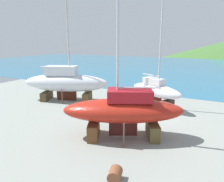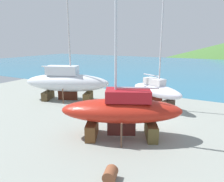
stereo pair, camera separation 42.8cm
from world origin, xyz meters
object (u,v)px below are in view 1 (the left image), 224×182
at_px(sailboat_mid_port, 155,91).
at_px(sailboat_far_slipway, 124,110).
at_px(barrel_rust_far, 115,174).
at_px(sailboat_small_center, 66,82).
at_px(worker, 117,95).

height_order(sailboat_mid_port, sailboat_far_slipway, sailboat_far_slipway).
xyz_separation_m(sailboat_mid_port, sailboat_far_slipway, (-0.17, -7.60, 0.25)).
bearing_deg(sailboat_mid_port, barrel_rust_far, -58.81).
bearing_deg(sailboat_small_center, barrel_rust_far, -62.36).
distance_m(sailboat_mid_port, sailboat_far_slipway, 7.60).
height_order(sailboat_small_center, sailboat_far_slipway, sailboat_small_center).
distance_m(worker, barrel_rust_far, 13.34).
distance_m(sailboat_small_center, sailboat_mid_port, 9.98).
bearing_deg(worker, sailboat_far_slipway, 119.08).
relative_size(sailboat_small_center, worker, 10.43).
bearing_deg(sailboat_mid_port, sailboat_small_center, -143.75).
xyz_separation_m(sailboat_far_slipway, barrel_rust_far, (1.55, -4.56, -1.68)).
bearing_deg(sailboat_small_center, sailboat_mid_port, -8.48).
relative_size(sailboat_small_center, barrel_rust_far, 21.81).
bearing_deg(sailboat_small_center, sailboat_far_slipway, -50.29).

